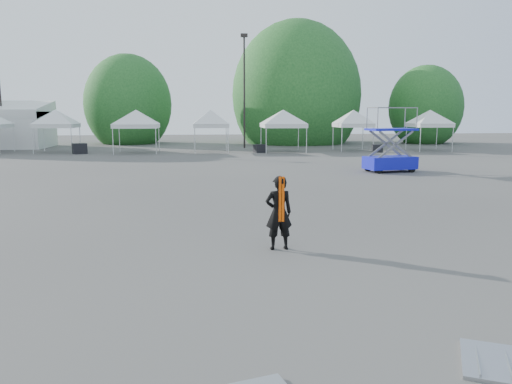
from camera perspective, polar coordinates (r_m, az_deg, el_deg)
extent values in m
plane|color=#474442|center=(12.52, -1.28, -5.29)|extent=(120.00, 120.00, 0.00)
cylinder|color=black|center=(49.10, -27.24, 10.29)|extent=(0.16, 0.16, 10.00)
cylinder|color=black|center=(44.30, -1.35, 11.19)|extent=(0.16, 0.16, 9.50)
cube|color=black|center=(44.75, -1.37, 17.47)|extent=(0.60, 0.25, 0.30)
cylinder|color=#382314|center=(52.57, -14.28, 6.64)|extent=(0.36, 0.36, 2.27)
ellipsoid|color=#1A4E1D|center=(52.54, -14.40, 9.69)|extent=(4.16, 4.16, 4.78)
cylinder|color=#382314|center=(52.10, 4.57, 7.16)|extent=(0.36, 0.36, 2.80)
ellipsoid|color=#1A4E1D|center=(52.10, 4.62, 10.95)|extent=(5.12, 5.12, 5.89)
cylinder|color=#382314|center=(54.30, 18.66, 6.42)|extent=(0.36, 0.36, 2.10)
ellipsoid|color=#1A4E1D|center=(54.26, 18.80, 9.15)|extent=(3.84, 3.84, 4.42)
cylinder|color=silver|center=(45.08, -25.95, 5.48)|extent=(0.06, 0.06, 2.00)
cylinder|color=silver|center=(41.57, -24.17, 5.37)|extent=(0.06, 0.06, 2.00)
cylinder|color=silver|center=(40.81, -20.34, 5.55)|extent=(0.06, 0.06, 2.00)
cylinder|color=silver|center=(44.29, -23.08, 5.62)|extent=(0.06, 0.06, 2.00)
cylinder|color=silver|center=(43.58, -19.46, 5.78)|extent=(0.06, 0.06, 2.00)
cube|color=silver|center=(42.50, -21.85, 7.04)|extent=(3.05, 3.05, 0.30)
pyramid|color=silver|center=(42.49, -21.95, 8.72)|extent=(4.31, 4.31, 1.10)
cylinder|color=silver|center=(38.65, -16.04, 5.59)|extent=(0.06, 0.06, 2.00)
cylinder|color=silver|center=(38.27, -11.37, 5.74)|extent=(0.06, 0.06, 2.00)
cylinder|color=silver|center=(41.75, -15.35, 5.85)|extent=(0.06, 0.06, 2.00)
cylinder|color=silver|center=(41.40, -11.02, 5.98)|extent=(0.06, 0.06, 2.00)
cube|color=silver|center=(39.95, -13.50, 7.35)|extent=(3.34, 3.34, 0.30)
pyramid|color=silver|center=(39.93, -13.57, 9.14)|extent=(4.73, 4.73, 1.10)
cylinder|color=silver|center=(38.68, -7.02, 5.88)|extent=(0.06, 0.06, 2.00)
cylinder|color=silver|center=(38.75, -3.21, 5.94)|extent=(0.06, 0.06, 2.00)
cylinder|color=silver|center=(41.24, -7.00, 6.07)|extent=(0.06, 0.06, 2.00)
cylinder|color=silver|center=(41.30, -3.43, 6.13)|extent=(0.06, 0.06, 2.00)
cube|color=silver|center=(39.93, -5.19, 7.56)|extent=(2.76, 2.76, 0.30)
pyramid|color=silver|center=(39.92, -5.21, 9.35)|extent=(3.90, 3.90, 1.10)
cylinder|color=silver|center=(38.15, 1.17, 5.90)|extent=(0.06, 0.06, 2.00)
cylinder|color=silver|center=(38.70, 5.79, 5.90)|extent=(0.06, 0.06, 2.00)
cylinder|color=silver|center=(41.25, 0.57, 6.14)|extent=(0.06, 0.06, 2.00)
cylinder|color=silver|center=(41.76, 4.87, 6.14)|extent=(0.06, 0.06, 2.00)
cube|color=silver|center=(39.89, 3.11, 7.58)|extent=(3.33, 3.33, 0.30)
pyramid|color=silver|center=(39.88, 3.13, 9.37)|extent=(4.71, 4.71, 1.10)
cylinder|color=silver|center=(40.30, 9.78, 5.94)|extent=(0.06, 0.06, 2.00)
cylinder|color=silver|center=(41.11, 13.27, 5.89)|extent=(0.06, 0.06, 2.00)
cylinder|color=silver|center=(42.80, 8.79, 6.14)|extent=(0.06, 0.06, 2.00)
cylinder|color=silver|center=(43.56, 12.11, 6.09)|extent=(0.06, 0.06, 2.00)
cube|color=silver|center=(41.88, 11.03, 7.50)|extent=(2.80, 2.80, 0.30)
pyramid|color=silver|center=(41.87, 11.08, 9.21)|extent=(3.96, 3.96, 1.10)
cylinder|color=silver|center=(41.87, 18.26, 5.73)|extent=(0.06, 0.06, 2.00)
cylinder|color=silver|center=(43.08, 21.56, 5.63)|extent=(0.06, 0.06, 2.00)
cylinder|color=silver|center=(44.35, 16.78, 5.96)|extent=(0.06, 0.06, 2.00)
cylinder|color=silver|center=(45.49, 19.95, 5.87)|extent=(0.06, 0.06, 2.00)
cube|color=silver|center=(43.64, 19.21, 7.22)|extent=(2.92, 2.92, 0.30)
pyramid|color=silver|center=(43.63, 19.30, 8.86)|extent=(4.13, 4.13, 1.10)
imported|color=black|center=(11.35, 2.61, -2.39)|extent=(0.65, 0.45, 1.70)
cube|color=#F14D04|center=(11.12, 2.77, -0.84)|extent=(0.14, 0.02, 1.02)
cube|color=#0E10B8|center=(27.32, 15.06, 3.26)|extent=(2.80, 1.74, 0.65)
cube|color=#0E10B8|center=(27.21, 15.21, 6.92)|extent=(2.68, 1.67, 0.11)
cylinder|color=black|center=(26.39, 13.84, 2.47)|extent=(0.41, 0.23, 0.39)
cylinder|color=black|center=(27.43, 17.37, 2.56)|extent=(0.41, 0.23, 0.39)
cylinder|color=black|center=(27.32, 12.68, 2.73)|extent=(0.41, 0.23, 0.39)
cylinder|color=black|center=(28.33, 16.15, 2.82)|extent=(0.41, 0.23, 0.39)
cube|color=black|center=(40.36, -19.51, 4.70)|extent=(1.24, 1.12, 0.79)
cube|color=black|center=(39.24, 0.43, 5.00)|extent=(1.02, 0.92, 0.64)
cube|color=black|center=(40.74, 13.71, 4.87)|extent=(0.90, 0.77, 0.61)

